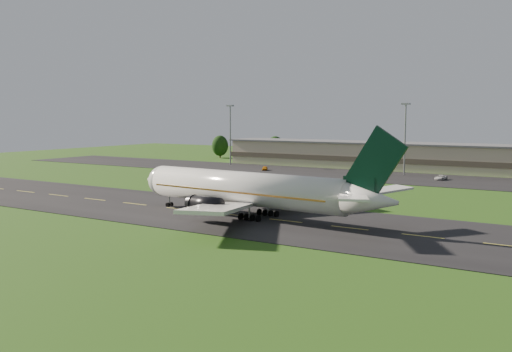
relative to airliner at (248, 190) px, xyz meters
The scene contains 10 objects.
ground 6.09m from the airliner, behind, with size 360.00×360.00×0.00m, color #244912.
taxiway 6.05m from the airliner, behind, with size 220.00×30.00×0.10m, color black.
apron 72.31m from the airliner, 93.12° to the left, with size 260.00×30.00×0.10m, color black.
airliner is the anchor object (origin of this frame).
terminal 96.28m from the airliner, 88.52° to the left, with size 145.00×16.00×8.40m.
light_mast_west 99.73m from the airliner, 126.35° to the left, with size 2.40×1.20×20.35m.
light_mast_centre 80.47m from the airliner, 89.23° to the left, with size 2.40×1.20×20.35m.
service_vehicle_a 80.29m from the airliner, 119.23° to the left, with size 1.48×3.67×1.25m, color orange.
service_vehicle_b 73.68m from the airliner, 93.22° to the left, with size 1.46×4.18×1.38m, color maroon.
service_vehicle_c 73.69m from the airliner, 79.58° to the left, with size 2.06×4.47×1.24m, color silver.
Camera 1 is at (54.84, -78.97, 17.02)m, focal length 40.00 mm.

